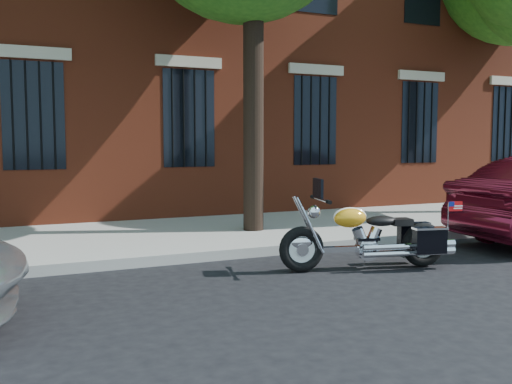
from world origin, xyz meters
name	(u,v)px	position (x,y,z in m)	size (l,w,h in m)	color
ground	(309,275)	(0.00, 0.00, 0.00)	(120.00, 120.00, 0.00)	black
curb	(264,251)	(0.00, 1.38, 0.07)	(40.00, 0.16, 0.15)	gray
sidewalk	(220,233)	(0.00, 3.26, 0.07)	(40.00, 3.60, 0.15)	gray
motorcycle	(372,239)	(0.94, -0.06, 0.42)	(2.33, 1.05, 1.23)	black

